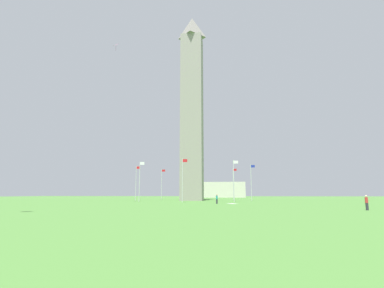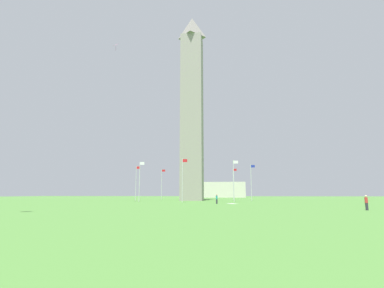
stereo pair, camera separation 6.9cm
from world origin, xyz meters
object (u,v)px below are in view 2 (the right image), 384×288
person_red_shirt (366,203)px  flagpole_s (136,182)px  kite_pink_diamond (116,45)px  distant_building (213,190)px  flagpole_nw (234,179)px  flagpole_e (199,183)px  flagpole_se (162,183)px  flagpole_w (183,178)px  flagpole_sw (140,180)px  flagpole_ne (233,183)px  obelisk_monument (192,104)px  person_teal_shirt (217,199)px  picnic_blanket_near_first_person (232,204)px  flagpole_n (251,181)px

person_red_shirt → flagpole_s: bearing=31.4°
kite_pink_diamond → distant_building: (15.30, 83.05, -29.95)m
flagpole_nw → flagpole_e: bearing=112.5°
flagpole_se → person_red_shirt: (35.92, -52.35, -4.20)m
flagpole_e → flagpole_w: same height
flagpole_e → kite_pink_diamond: bearing=-110.8°
flagpole_sw → kite_pink_diamond: bearing=-106.1°
flagpole_s → flagpole_w: same height
flagpole_ne → flagpole_se: size_ratio=1.00×
flagpole_nw → person_red_shirt: (14.22, -30.65, -4.20)m
flagpole_w → kite_pink_diamond: (-13.79, -5.68, 28.46)m
flagpole_ne → flagpole_w: 28.35m
flagpole_e → flagpole_se: (-10.85, -4.49, 0.00)m
flagpole_ne → flagpole_s: (-26.19, -10.85, 0.00)m
flagpole_se → flagpole_sw: (0.00, -21.70, 0.00)m
person_red_shirt → obelisk_monument: bearing=18.3°
obelisk_monument → person_teal_shirt: obelisk_monument is taller
flagpole_sw → person_red_shirt: 47.41m
obelisk_monument → person_teal_shirt: bearing=-71.7°
flagpole_e → distant_building: size_ratio=0.31×
distant_building → picnic_blanket_near_first_person: distant_building is taller
obelisk_monument → picnic_blanket_near_first_person: 35.71m
flagpole_n → person_red_shirt: 42.83m
flagpole_sw → picnic_blanket_near_first_person: flagpole_sw is taller
flagpole_n → flagpole_ne: bearing=112.5°
flagpole_ne → flagpole_e: 11.74m
obelisk_monument → flagpole_e: 26.06m
flagpole_s → person_teal_shirt: bearing=-45.3°
flagpole_ne → kite_pink_diamond: kite_pink_diamond is taller
flagpole_se → person_red_shirt: size_ratio=5.60×
person_red_shirt → kite_pink_diamond: (-38.86, 20.47, 32.66)m
person_red_shirt → flagpole_nw: bearing=12.0°
flagpole_sw → obelisk_monument: bearing=45.1°
picnic_blanket_near_first_person → flagpole_se: bearing=122.7°
distant_building → person_teal_shirt: bearing=-85.9°
flagpole_ne → person_red_shirt: bearing=-74.8°
obelisk_monument → person_red_shirt: obelisk_monument is taller
flagpole_ne → flagpole_e: bearing=157.5°
flagpole_ne → flagpole_n: bearing=-67.5°
picnic_blanket_near_first_person → person_red_shirt: bearing=-52.7°
distant_building → picnic_blanket_near_first_person: (8.80, -84.12, -3.52)m
flagpole_n → flagpole_nw: bearing=-112.5°
flagpole_e → person_teal_shirt: 39.47m
obelisk_monument → flagpole_se: 26.03m
obelisk_monument → flagpole_se: bearing=134.9°
flagpole_n → flagpole_w: 21.70m
obelisk_monument → distant_building: obelisk_monument is taller
flagpole_sw → kite_pink_diamond: size_ratio=5.34×
flagpole_w → flagpole_nw: (10.85, 4.49, 0.00)m
flagpole_e → flagpole_sw: same height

